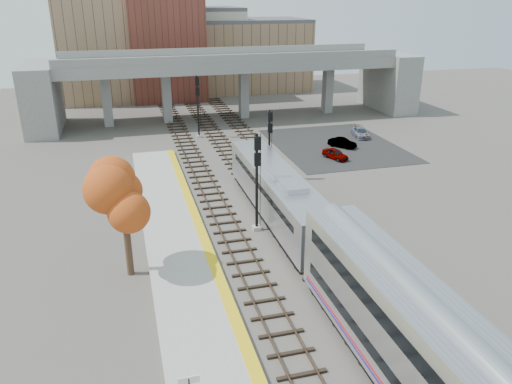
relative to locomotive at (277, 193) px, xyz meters
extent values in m
plane|color=#47423D|center=(-1.00, -9.93, -2.28)|extent=(160.00, 160.00, 0.00)
cube|color=#9E9E99|center=(-8.25, -9.93, -2.10)|extent=(4.50, 60.00, 0.35)
cube|color=yellow|center=(-6.35, -9.93, -1.92)|extent=(0.70, 60.00, 0.01)
cube|color=black|center=(-4.20, 2.57, -2.21)|extent=(2.50, 95.00, 0.14)
cube|color=brown|center=(-4.92, 2.57, -2.10)|extent=(0.07, 95.00, 0.14)
cube|color=brown|center=(-3.48, 2.57, -2.10)|extent=(0.07, 95.00, 0.14)
cube|color=black|center=(0.00, 2.57, -2.21)|extent=(2.50, 95.00, 0.14)
cube|color=brown|center=(-0.72, 2.57, -2.10)|extent=(0.07, 95.00, 0.14)
cube|color=brown|center=(0.72, 2.57, -2.10)|extent=(0.07, 95.00, 0.14)
cube|color=black|center=(4.00, 2.57, -2.21)|extent=(2.50, 95.00, 0.14)
cube|color=brown|center=(3.28, 2.57, -2.10)|extent=(0.07, 95.00, 0.14)
cube|color=brown|center=(4.72, 2.57, -2.10)|extent=(0.07, 95.00, 0.14)
cube|color=slate|center=(4.00, 35.07, 5.47)|extent=(46.00, 10.00, 1.50)
cube|color=slate|center=(4.00, 30.27, 6.72)|extent=(46.00, 0.20, 1.00)
cube|color=slate|center=(4.00, 39.87, 6.72)|extent=(46.00, 0.20, 1.00)
cube|color=slate|center=(-13.00, 35.07, 1.22)|extent=(1.20, 1.60, 7.00)
cube|color=slate|center=(-5.00, 35.07, 1.22)|extent=(1.20, 1.60, 7.00)
cube|color=slate|center=(6.00, 35.07, 1.22)|extent=(1.20, 1.60, 7.00)
cube|color=slate|center=(19.00, 35.07, 1.22)|extent=(1.20, 1.60, 7.00)
cube|color=slate|center=(-21.00, 35.07, 1.97)|extent=(4.00, 12.00, 8.50)
cube|color=slate|center=(29.00, 35.07, 1.97)|extent=(4.00, 12.00, 8.50)
cube|color=#957256|center=(-11.00, 55.07, 5.72)|extent=(18.00, 14.00, 16.00)
cube|color=beige|center=(3.00, 60.07, 4.72)|extent=(16.00, 16.00, 14.00)
cube|color=#4C4C4F|center=(3.00, 60.07, 12.02)|extent=(16.00, 16.00, 0.60)
cube|color=brown|center=(-3.00, 52.07, 7.72)|extent=(12.00, 10.00, 20.00)
cube|color=#957256|center=(13.00, 58.07, 3.72)|extent=(20.00, 14.00, 12.00)
cube|color=#4C4C4F|center=(13.00, 58.07, 10.02)|extent=(20.00, 14.00, 0.60)
cube|color=black|center=(13.00, 18.07, -2.26)|extent=(14.00, 18.00, 0.04)
cube|color=#A8AAB2|center=(0.00, -0.01, 0.07)|extent=(3.00, 19.00, 3.20)
cube|color=black|center=(0.00, 9.51, 0.67)|extent=(2.20, 0.06, 1.10)
cube|color=black|center=(0.00, -0.01, 0.67)|extent=(3.02, 16.15, 0.50)
cube|color=black|center=(0.00, -0.01, -1.78)|extent=(2.70, 17.10, 0.50)
cube|color=#A8AAB2|center=(0.00, -0.01, 1.87)|extent=(1.60, 9.50, 0.40)
cube|color=black|center=(0.00, -22.61, 1.87)|extent=(3.02, 23.00, 0.75)
cube|color=#9E9E99|center=(-2.10, -1.48, -2.13)|extent=(0.60, 0.60, 0.30)
cylinder|color=black|center=(-2.10, -1.48, 1.51)|extent=(0.22, 0.22, 7.57)
cube|color=black|center=(-2.10, -1.73, 4.65)|extent=(0.49, 0.18, 0.97)
cube|color=black|center=(-2.10, -1.73, 3.46)|extent=(0.49, 0.18, 0.97)
cube|color=#9E9E99|center=(2.00, 8.96, -2.13)|extent=(0.60, 0.60, 0.30)
cylinder|color=black|center=(2.00, 8.96, 1.14)|extent=(0.20, 0.20, 6.83)
cube|color=black|center=(2.00, 8.71, 3.97)|extent=(0.44, 0.18, 0.88)
cube|color=black|center=(2.00, 8.71, 2.90)|extent=(0.44, 0.18, 0.88)
cube|color=#9E9E99|center=(-2.10, 25.90, -2.13)|extent=(0.60, 0.60, 0.30)
cylinder|color=black|center=(-2.10, 25.90, 1.56)|extent=(0.22, 0.22, 7.67)
cube|color=black|center=(-2.10, 25.65, 4.73)|extent=(0.49, 0.18, 0.99)
cube|color=black|center=(-2.10, 25.65, 3.53)|extent=(0.49, 0.18, 0.99)
cube|color=white|center=(-9.68, -18.80, 0.17)|extent=(0.90, 0.05, 0.35)
cylinder|color=#382619|center=(-11.65, -5.58, 0.26)|extent=(0.44, 0.44, 5.07)
ellipsoid|color=#C75D1A|center=(-11.65, -5.58, 3.15)|extent=(3.60, 3.60, 3.62)
imported|color=#99999E|center=(10.82, 13.19, -1.69)|extent=(2.30, 3.49, 1.10)
imported|color=#99999E|center=(13.38, 16.99, -1.69)|extent=(3.00, 3.31, 1.10)
imported|color=#99999E|center=(17.52, 20.65, -1.68)|extent=(2.29, 4.08, 1.12)
camera|label=1|loc=(-11.22, -34.68, 14.57)|focal=35.00mm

